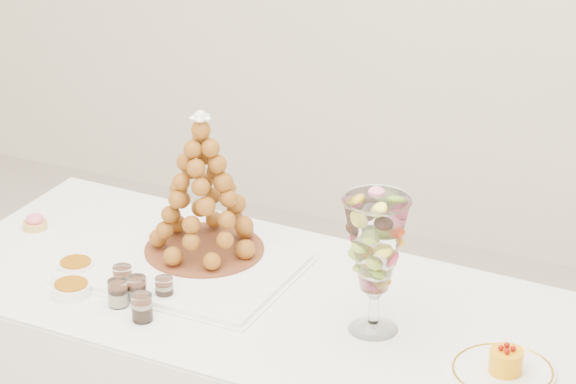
% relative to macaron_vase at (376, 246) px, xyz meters
% --- Properties ---
extents(lace_tray, '(0.56, 0.43, 0.02)m').
position_rel_macaron_vase_xyz_m(lace_tray, '(-0.55, 0.07, -0.21)').
color(lace_tray, white).
rests_on(lace_tray, buffet_table).
extents(macaron_vase, '(0.16, 0.16, 0.34)m').
position_rel_macaron_vase_xyz_m(macaron_vase, '(0.00, 0.00, 0.00)').
color(macaron_vase, white).
rests_on(macaron_vase, buffet_table).
extents(cake_plate, '(0.24, 0.24, 0.01)m').
position_rel_macaron_vase_xyz_m(cake_plate, '(0.34, -0.06, -0.22)').
color(cake_plate, white).
rests_on(cake_plate, buffet_table).
extents(pink_tart, '(0.07, 0.07, 0.04)m').
position_rel_macaron_vase_xyz_m(pink_tart, '(-1.05, 0.12, -0.20)').
color(pink_tart, tan).
rests_on(pink_tart, buffet_table).
extents(verrine_a, '(0.06, 0.06, 0.07)m').
position_rel_macaron_vase_xyz_m(verrine_a, '(-0.65, -0.08, -0.19)').
color(verrine_a, white).
rests_on(verrine_a, buffet_table).
extents(verrine_b, '(0.05, 0.05, 0.07)m').
position_rel_macaron_vase_xyz_m(verrine_b, '(-0.58, -0.12, -0.19)').
color(verrine_b, white).
rests_on(verrine_b, buffet_table).
extents(verrine_c, '(0.05, 0.05, 0.06)m').
position_rel_macaron_vase_xyz_m(verrine_c, '(-0.52, -0.08, -0.19)').
color(verrine_c, white).
rests_on(verrine_c, buffet_table).
extents(verrine_d, '(0.06, 0.06, 0.07)m').
position_rel_macaron_vase_xyz_m(verrine_d, '(-0.61, -0.15, -0.19)').
color(verrine_d, white).
rests_on(verrine_d, buffet_table).
extents(verrine_e, '(0.05, 0.05, 0.07)m').
position_rel_macaron_vase_xyz_m(verrine_e, '(-0.52, -0.19, -0.19)').
color(verrine_e, white).
rests_on(verrine_e, buffet_table).
extents(ramekin_back, '(0.09, 0.09, 0.03)m').
position_rel_macaron_vase_xyz_m(ramekin_back, '(-0.80, -0.05, -0.21)').
color(ramekin_back, white).
rests_on(ramekin_back, buffet_table).
extents(ramekin_front, '(0.10, 0.10, 0.03)m').
position_rel_macaron_vase_xyz_m(ramekin_front, '(-0.75, -0.16, -0.21)').
color(ramekin_front, white).
rests_on(ramekin_front, buffet_table).
extents(croquembouche, '(0.33, 0.33, 0.40)m').
position_rel_macaron_vase_xyz_m(croquembouche, '(-0.54, 0.16, -0.01)').
color(croquembouche, brown).
rests_on(croquembouche, lace_tray).
extents(mousse_cake, '(0.08, 0.08, 0.07)m').
position_rel_macaron_vase_xyz_m(mousse_cake, '(0.35, -0.07, -0.18)').
color(mousse_cake, '#F0A20B').
rests_on(mousse_cake, cake_plate).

